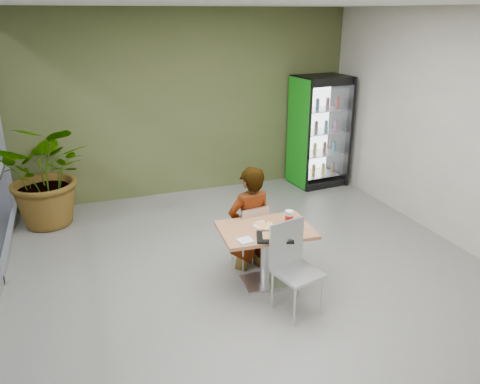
% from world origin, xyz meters
% --- Properties ---
extents(ground, '(7.00, 7.00, 0.00)m').
position_xyz_m(ground, '(0.00, 0.00, 0.00)').
color(ground, slate).
rests_on(ground, ground).
extents(room_envelope, '(6.00, 7.00, 3.20)m').
position_xyz_m(room_envelope, '(0.00, 0.00, 1.60)').
color(room_envelope, beige).
rests_on(room_envelope, ground).
extents(dining_table, '(1.12, 0.82, 0.75)m').
position_xyz_m(dining_table, '(0.03, 0.06, 0.54)').
color(dining_table, '#B97A4F').
rests_on(dining_table, ground).
extents(chair_far, '(0.42, 0.43, 0.86)m').
position_xyz_m(chair_far, '(0.04, 0.51, 0.50)').
color(chair_far, silver).
rests_on(chair_far, ground).
extents(chair_near, '(0.54, 0.55, 1.02)m').
position_xyz_m(chair_near, '(0.12, -0.47, 0.60)').
color(chair_near, silver).
rests_on(chair_near, ground).
extents(seated_woman, '(0.66, 0.47, 1.66)m').
position_xyz_m(seated_woman, '(0.03, 0.55, 0.53)').
color(seated_woman, black).
rests_on(seated_woman, ground).
extents(pizza_plate, '(0.33, 0.32, 0.03)m').
position_xyz_m(pizza_plate, '(0.03, 0.14, 0.77)').
color(pizza_plate, white).
rests_on(pizza_plate, dining_table).
extents(soda_cup, '(0.10, 0.10, 0.18)m').
position_xyz_m(soda_cup, '(0.33, 0.05, 0.84)').
color(soda_cup, white).
rests_on(soda_cup, dining_table).
extents(napkin_stack, '(0.17, 0.17, 0.02)m').
position_xyz_m(napkin_stack, '(-0.31, -0.17, 0.76)').
color(napkin_stack, white).
rests_on(napkin_stack, dining_table).
extents(cafeteria_tray, '(0.48, 0.42, 0.02)m').
position_xyz_m(cafeteria_tray, '(0.03, -0.21, 0.76)').
color(cafeteria_tray, black).
rests_on(cafeteria_tray, dining_table).
extents(beverage_fridge, '(0.99, 0.79, 2.04)m').
position_xyz_m(beverage_fridge, '(2.40, 3.05, 1.02)').
color(beverage_fridge, black).
rests_on(beverage_fridge, ground).
extents(potted_plant, '(1.83, 1.70, 1.64)m').
position_xyz_m(potted_plant, '(-2.38, 2.82, 0.82)').
color(potted_plant, '#245A27').
rests_on(potted_plant, ground).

